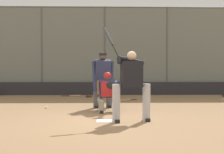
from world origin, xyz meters
TOP-DOWN VIEW (x-y plane):
  - ground_plane at (0.00, 0.00)m, footprint 160.00×160.00m
  - home_plate_marker at (0.00, 0.00)m, footprint 0.43×0.43m
  - backstop_fence at (0.00, -7.08)m, footprint 17.75×0.08m
  - padding_wall at (0.00, -6.98)m, footprint 17.32×0.18m
  - bleachers_beyond at (1.03, -9.58)m, footprint 12.37×2.50m
  - batter_at_plate at (-0.63, 0.08)m, footprint 1.17×0.59m
  - catcher_behind_plate at (-0.08, -1.48)m, footprint 0.64×0.75m
  - umpire_home at (0.07, -2.41)m, footprint 0.72×0.49m
  - spare_bat_near_backstop at (1.39, -6.26)m, footprint 0.83×0.20m
  - spare_bat_by_padding at (-0.86, -4.39)m, footprint 0.66×0.57m
  - spare_bat_first_base_side at (-5.26, -6.00)m, footprint 0.27×0.89m
  - fielding_glove_on_dirt at (0.70, -5.85)m, footprint 0.29×0.22m
  - baseball_loose at (1.86, -2.26)m, footprint 0.07×0.07m

SIDE VIEW (x-z plane):
  - ground_plane at x=0.00m, z-range 0.00..0.00m
  - home_plate_marker at x=0.00m, z-range 0.00..0.01m
  - spare_bat_near_backstop at x=1.39m, z-range 0.00..0.07m
  - spare_bat_by_padding at x=-0.86m, z-range 0.00..0.07m
  - spare_bat_first_base_side at x=-5.26m, z-range 0.00..0.07m
  - baseball_loose at x=1.86m, z-range 0.00..0.07m
  - fielding_glove_on_dirt at x=0.70m, z-range 0.00..0.10m
  - padding_wall at x=0.00m, z-range 0.00..0.59m
  - bleachers_beyond at x=1.03m, z-range -0.26..1.22m
  - catcher_behind_plate at x=-0.08m, z-range 0.02..1.20m
  - batter_at_plate at x=-0.63m, z-range -0.22..2.10m
  - umpire_home at x=0.07m, z-range 0.07..1.85m
  - backstop_fence at x=0.00m, z-range 0.09..4.22m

